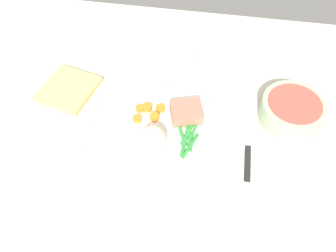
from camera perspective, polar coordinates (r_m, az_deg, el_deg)
name	(u,v)px	position (r cm, az deg, el deg)	size (l,w,h in cm)	color
dining_table	(159,125)	(82.69, -1.57, 0.12)	(120.00, 90.00, 2.00)	beige
dinner_plate	(168,131)	(79.49, 0.00, -0.77)	(26.80, 26.80, 1.60)	white
meat_portion	(186,112)	(79.94, 3.04, 2.29)	(7.07, 6.30, 3.05)	#A86B56
mashed_potatoes	(153,138)	(74.42, -2.42, -2.07)	(6.06, 6.46, 4.79)	beige
carrot_slices	(149,112)	(81.29, -3.18, 2.38)	(7.44, 6.27, 1.29)	orange
green_beans	(187,137)	(77.11, 3.23, -1.86)	(5.73, 10.52, 0.83)	#2D8C38
fork	(92,123)	(83.54, -12.52, 0.48)	(1.44, 16.60, 0.40)	silver
knife	(248,144)	(80.24, 13.10, -2.86)	(1.70, 20.50, 0.64)	black
water_glass	(185,62)	(89.91, 2.83, 10.49)	(6.97, 6.97, 9.68)	silver
salad_bowl	(292,110)	(85.36, 19.84, 2.52)	(14.65, 14.65, 5.48)	#99B28C
napkin	(68,89)	(91.38, -16.15, 5.86)	(12.40, 13.20, 1.42)	#DBBC6B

